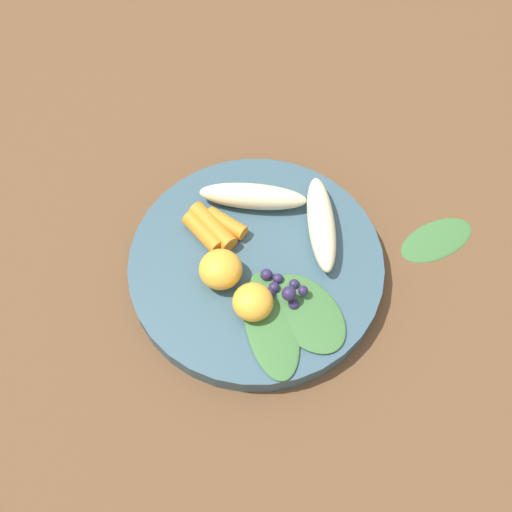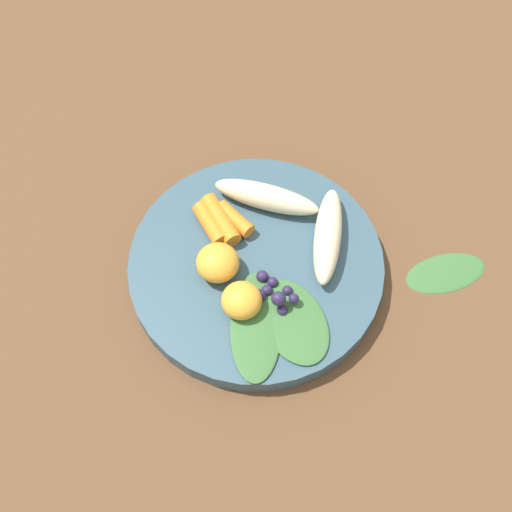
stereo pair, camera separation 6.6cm
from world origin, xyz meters
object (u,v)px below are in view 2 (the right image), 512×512
Objects in this scene: banana_peeled_left at (266,197)px; banana_peeled_right at (329,238)px; kale_leaf_stray at (446,272)px; bowl at (256,266)px; orange_segment_near at (242,300)px.

banana_peeled_left and banana_peeled_right have the same top height.
banana_peeled_left is 1.29× the size of kale_leaf_stray.
orange_segment_near is at bearing -31.39° from bowl.
bowl is at bearing 162.95° from kale_leaf_stray.
kale_leaf_stray is (0.01, 0.23, -0.04)m from orange_segment_near.
banana_peeled_left is at bearing 152.01° from orange_segment_near.
orange_segment_near is (0.04, -0.11, 0.00)m from banana_peeled_right.
kale_leaf_stray is at bearing 72.91° from bowl.
banana_peeled_left is 1.00× the size of banana_peeled_right.
banana_peeled_right is 1.29× the size of kale_leaf_stray.
banana_peeled_right is at bearing 87.37° from bowl.
bowl is 2.98× the size of kale_leaf_stray.
banana_peeled_right is 0.14m from kale_leaf_stray.
banana_peeled_left is 2.86× the size of orange_segment_near.
orange_segment_near is at bearing 176.68° from kale_leaf_stray.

